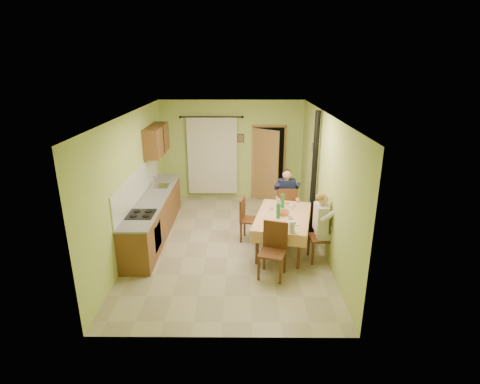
{
  "coord_description": "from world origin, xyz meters",
  "views": [
    {
      "loc": [
        0.3,
        -7.42,
        3.76
      ],
      "look_at": [
        0.25,
        0.1,
        1.15
      ],
      "focal_mm": 28.0,
      "sensor_mm": 36.0,
      "label": 1
    }
  ],
  "objects_px": {
    "dining_table": "(282,232)",
    "stove_flue": "(313,190)",
    "man_far": "(287,192)",
    "chair_near": "(272,262)",
    "chair_right": "(321,246)",
    "man_right": "(322,219)",
    "chair_far": "(286,216)",
    "chair_left": "(250,228)"
  },
  "relations": [
    {
      "from": "dining_table",
      "to": "chair_near",
      "type": "bearing_deg",
      "value": -92.66
    },
    {
      "from": "dining_table",
      "to": "man_right",
      "type": "xyz_separation_m",
      "value": [
        0.71,
        -0.48,
        0.5
      ]
    },
    {
      "from": "chair_near",
      "to": "chair_right",
      "type": "distance_m",
      "value": 1.19
    },
    {
      "from": "chair_far",
      "to": "stove_flue",
      "type": "xyz_separation_m",
      "value": [
        0.56,
        -0.25,
        0.73
      ]
    },
    {
      "from": "chair_right",
      "to": "chair_left",
      "type": "relative_size",
      "value": 1.03
    },
    {
      "from": "chair_near",
      "to": "stove_flue",
      "type": "bearing_deg",
      "value": -100.57
    },
    {
      "from": "chair_near",
      "to": "man_right",
      "type": "distance_m",
      "value": 1.32
    },
    {
      "from": "man_far",
      "to": "dining_table",
      "type": "bearing_deg",
      "value": -100.79
    },
    {
      "from": "chair_near",
      "to": "chair_left",
      "type": "relative_size",
      "value": 1.05
    },
    {
      "from": "man_far",
      "to": "man_right",
      "type": "relative_size",
      "value": 1.0
    },
    {
      "from": "dining_table",
      "to": "man_right",
      "type": "relative_size",
      "value": 1.43
    },
    {
      "from": "chair_left",
      "to": "man_right",
      "type": "distance_m",
      "value": 1.75
    },
    {
      "from": "chair_near",
      "to": "dining_table",
      "type": "bearing_deg",
      "value": -87.1
    },
    {
      "from": "man_right",
      "to": "chair_right",
      "type": "bearing_deg",
      "value": -90.0
    },
    {
      "from": "chair_far",
      "to": "stove_flue",
      "type": "distance_m",
      "value": 0.96
    },
    {
      "from": "chair_far",
      "to": "man_far",
      "type": "distance_m",
      "value": 0.59
    },
    {
      "from": "dining_table",
      "to": "chair_far",
      "type": "bearing_deg",
      "value": 92.21
    },
    {
      "from": "chair_left",
      "to": "chair_far",
      "type": "bearing_deg",
      "value": 141.96
    },
    {
      "from": "man_far",
      "to": "stove_flue",
      "type": "height_order",
      "value": "stove_flue"
    },
    {
      "from": "dining_table",
      "to": "chair_right",
      "type": "relative_size",
      "value": 1.98
    },
    {
      "from": "dining_table",
      "to": "stove_flue",
      "type": "relative_size",
      "value": 0.71
    },
    {
      "from": "chair_near",
      "to": "man_far",
      "type": "relative_size",
      "value": 0.74
    },
    {
      "from": "dining_table",
      "to": "stove_flue",
      "type": "xyz_separation_m",
      "value": [
        0.75,
        0.84,
        0.64
      ]
    },
    {
      "from": "dining_table",
      "to": "chair_near",
      "type": "xyz_separation_m",
      "value": [
        -0.29,
        -1.1,
        -0.09
      ]
    },
    {
      "from": "dining_table",
      "to": "man_far",
      "type": "bearing_deg",
      "value": 92.36
    },
    {
      "from": "chair_far",
      "to": "chair_left",
      "type": "xyz_separation_m",
      "value": [
        -0.87,
        -0.7,
        -0.0
      ]
    },
    {
      "from": "chair_far",
      "to": "chair_right",
      "type": "bearing_deg",
      "value": -72.3
    },
    {
      "from": "dining_table",
      "to": "chair_far",
      "type": "height_order",
      "value": "chair_far"
    },
    {
      "from": "chair_right",
      "to": "stove_flue",
      "type": "bearing_deg",
      "value": -3.92
    },
    {
      "from": "chair_right",
      "to": "chair_left",
      "type": "distance_m",
      "value": 1.66
    },
    {
      "from": "chair_near",
      "to": "chair_right",
      "type": "xyz_separation_m",
      "value": [
        1.02,
        0.62,
        -0.0
      ]
    },
    {
      "from": "chair_right",
      "to": "man_far",
      "type": "height_order",
      "value": "man_far"
    },
    {
      "from": "dining_table",
      "to": "man_right",
      "type": "bearing_deg",
      "value": -21.98
    },
    {
      "from": "dining_table",
      "to": "chair_left",
      "type": "height_order",
      "value": "chair_left"
    },
    {
      "from": "chair_right",
      "to": "chair_near",
      "type": "bearing_deg",
      "value": 118.5
    },
    {
      "from": "dining_table",
      "to": "man_far",
      "type": "distance_m",
      "value": 1.24
    },
    {
      "from": "stove_flue",
      "to": "chair_far",
      "type": "bearing_deg",
      "value": 155.68
    },
    {
      "from": "man_far",
      "to": "man_right",
      "type": "xyz_separation_m",
      "value": [
        0.52,
        -1.6,
        0.0
      ]
    },
    {
      "from": "chair_far",
      "to": "man_right",
      "type": "xyz_separation_m",
      "value": [
        0.52,
        -1.58,
        0.59
      ]
    },
    {
      "from": "chair_left",
      "to": "man_far",
      "type": "relative_size",
      "value": 0.7
    },
    {
      "from": "dining_table",
      "to": "stove_flue",
      "type": "distance_m",
      "value": 1.3
    },
    {
      "from": "stove_flue",
      "to": "man_right",
      "type": "bearing_deg",
      "value": -91.81
    }
  ]
}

